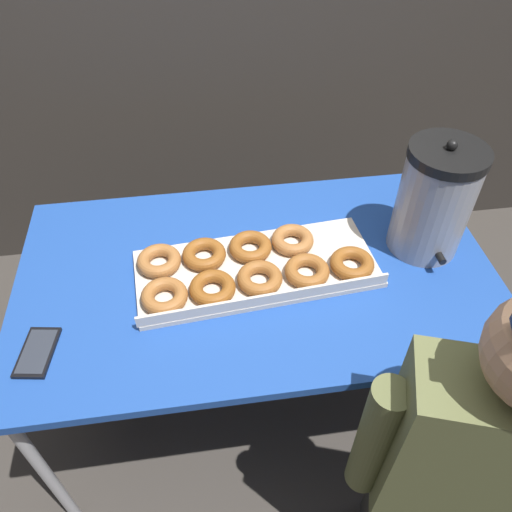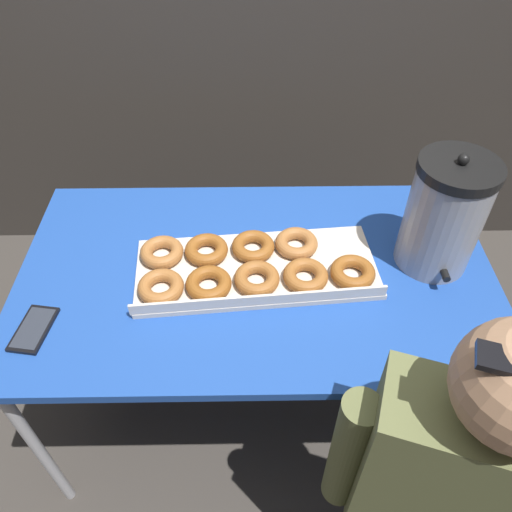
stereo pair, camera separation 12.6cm
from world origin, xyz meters
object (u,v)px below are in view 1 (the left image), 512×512
Objects in this scene: donut_box at (249,268)px; cell_phone at (37,352)px; coffee_urn at (434,200)px; person_seated at (462,475)px.

cell_phone is (-0.56, -0.20, -0.02)m from donut_box.
coffee_urn is 0.30× the size of person_seated.
donut_box is 0.74m from person_seated.
person_seated is at bearing -99.54° from coffee_urn.
cell_phone is (-1.09, -0.25, -0.16)m from coffee_urn.
donut_box is 1.95× the size of coffee_urn.
coffee_urn reaches higher than donut_box.
person_seated reaches higher than donut_box.
person_seated is (-0.11, -0.63, -0.32)m from coffee_urn.
person_seated is (0.99, -0.38, -0.16)m from cell_phone.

